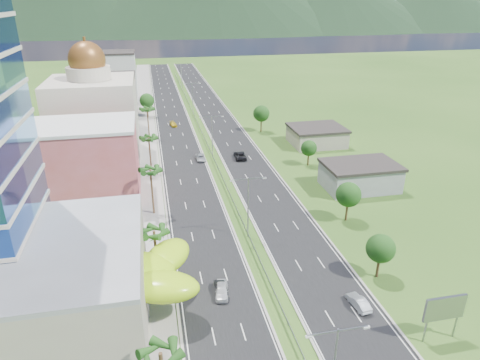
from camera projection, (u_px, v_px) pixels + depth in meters
ground at (263, 270)px, 64.33m from camera, size 500.00×500.00×0.00m
road_left at (173, 119)px, 143.78m from camera, size 11.00×260.00×0.04m
road_right at (217, 117)px, 146.65m from camera, size 11.00×260.00×0.04m
sidewalk_left at (144, 121)px, 141.94m from camera, size 7.00×260.00×0.12m
median_guardrail at (202, 131)px, 128.79m from camera, size 0.10×216.06×0.76m
streetlight_median_b at (248, 201)px, 70.66m from camera, size 6.04×0.25×11.00m
streetlight_median_c at (212, 132)px, 106.61m from camera, size 6.04×0.25×11.00m
streetlight_median_d at (192, 95)px, 147.06m from camera, size 6.04×0.25×11.00m
streetlight_median_e at (181, 74)px, 187.51m from camera, size 6.04×0.25×11.00m
mall_podium at (16, 294)px, 50.63m from camera, size 30.00×24.00×11.00m
lime_canopy at (121, 275)px, 54.93m from camera, size 18.00×15.00×7.40m
pink_shophouse at (86, 163)px, 84.76m from camera, size 20.00×15.00×15.00m
domed_building at (95, 115)px, 103.92m from camera, size 20.00×20.00×28.70m
midrise_grey at (108, 105)px, 127.90m from camera, size 16.00×15.00×16.00m
midrise_beige at (113, 95)px, 148.27m from camera, size 16.00×15.00×13.00m
midrise_white at (115, 77)px, 167.96m from camera, size 16.00×15.00×18.00m
billboard at (445, 309)px, 49.67m from camera, size 5.20×0.35×6.20m
shed_near at (360, 177)px, 91.18m from camera, size 15.00×10.00×5.00m
shed_far at (317, 137)px, 118.65m from camera, size 14.00×12.00×4.40m
palm_tree_a at (161, 357)px, 38.42m from camera, size 3.60×3.60×9.10m
palm_tree_b at (154, 234)px, 60.37m from camera, size 3.60×3.60×8.10m
palm_tree_c at (150, 172)px, 77.78m from camera, size 3.60×3.60×9.60m
palm_tree_d at (149, 139)px, 98.83m from camera, size 3.60×3.60×8.60m
palm_tree_e at (147, 110)px, 121.00m from camera, size 3.60×3.60×9.40m
leafy_tree_lfar at (147, 101)px, 144.55m from camera, size 4.90×4.90×8.05m
leafy_tree_ra at (381, 249)px, 61.02m from camera, size 4.20×4.20×6.90m
leafy_tree_rb at (348, 195)px, 76.72m from camera, size 4.55×4.55×7.47m
leafy_tree_rc at (309, 148)px, 102.78m from camera, size 3.85×3.85×6.33m
leafy_tree_rd at (261, 114)px, 128.50m from camera, size 4.90×4.90×8.05m
mountain_ridge at (212, 34)px, 480.31m from camera, size 860.00×140.00×90.00m
car_white_near_left at (222, 290)px, 58.67m from camera, size 2.46×4.63×1.50m
car_dark_left at (221, 289)px, 59.03m from camera, size 1.54×4.01×1.30m
car_silver_mid_left at (201, 158)px, 107.39m from camera, size 2.25×4.78×1.32m
car_yellow_far_left at (173, 124)px, 135.79m from camera, size 2.44×4.49×1.24m
car_silver_right at (358, 302)px, 56.46m from camera, size 2.00×4.42×1.41m
car_dark_far_right at (240, 155)px, 108.60m from camera, size 3.01×6.00×1.63m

